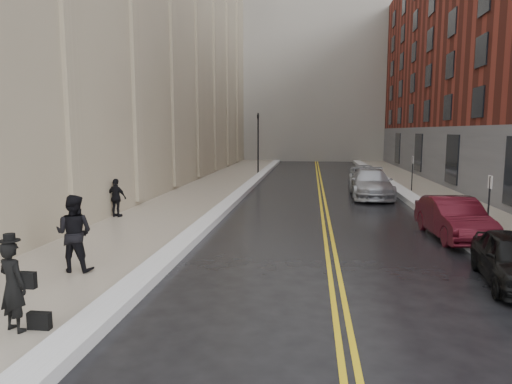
% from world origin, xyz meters
% --- Properties ---
extents(ground, '(160.00, 160.00, 0.00)m').
position_xyz_m(ground, '(0.00, 0.00, 0.00)').
color(ground, black).
rests_on(ground, ground).
extents(sidewalk_left, '(4.00, 64.00, 0.15)m').
position_xyz_m(sidewalk_left, '(-4.50, 16.00, 0.07)').
color(sidewalk_left, gray).
rests_on(sidewalk_left, ground).
extents(sidewalk_right, '(3.00, 64.00, 0.15)m').
position_xyz_m(sidewalk_right, '(9.00, 16.00, 0.07)').
color(sidewalk_right, gray).
rests_on(sidewalk_right, ground).
extents(lane_stripe_a, '(0.12, 64.00, 0.01)m').
position_xyz_m(lane_stripe_a, '(2.38, 16.00, 0.00)').
color(lane_stripe_a, gold).
rests_on(lane_stripe_a, ground).
extents(lane_stripe_b, '(0.12, 64.00, 0.01)m').
position_xyz_m(lane_stripe_b, '(2.62, 16.00, 0.00)').
color(lane_stripe_b, gold).
rests_on(lane_stripe_b, ground).
extents(snow_ridge_left, '(0.70, 60.80, 0.26)m').
position_xyz_m(snow_ridge_left, '(-2.20, 16.00, 0.13)').
color(snow_ridge_left, silver).
rests_on(snow_ridge_left, ground).
extents(snow_ridge_right, '(0.85, 60.80, 0.30)m').
position_xyz_m(snow_ridge_right, '(7.15, 16.00, 0.15)').
color(snow_ridge_right, silver).
rests_on(snow_ridge_right, ground).
extents(tower_far_right, '(22.00, 18.00, 44.00)m').
position_xyz_m(tower_far_right, '(14.00, 66.00, 22.00)').
color(tower_far_right, slate).
rests_on(tower_far_right, ground).
extents(traffic_signal, '(0.18, 0.15, 5.20)m').
position_xyz_m(traffic_signal, '(-2.60, 30.00, 3.08)').
color(traffic_signal, black).
rests_on(traffic_signal, ground).
extents(parking_sign_near, '(0.06, 0.35, 2.23)m').
position_xyz_m(parking_sign_near, '(7.90, 8.00, 1.36)').
color(parking_sign_near, black).
rests_on(parking_sign_near, ground).
extents(parking_sign_far, '(0.06, 0.35, 2.23)m').
position_xyz_m(parking_sign_far, '(7.90, 20.00, 1.36)').
color(parking_sign_far, black).
rests_on(parking_sign_far, ground).
extents(car_maroon, '(1.77, 4.41, 1.43)m').
position_xyz_m(car_maroon, '(6.80, 8.05, 0.71)').
color(car_maroon, '#430C15').
rests_on(car_maroon, ground).
extents(car_silver_near, '(2.31, 5.47, 1.58)m').
position_xyz_m(car_silver_near, '(5.20, 17.80, 0.79)').
color(car_silver_near, '#A3A4AB').
rests_on(car_silver_near, ground).
extents(car_silver_far, '(2.48, 4.76, 1.28)m').
position_xyz_m(car_silver_far, '(5.61, 24.83, 0.64)').
color(car_silver_far, '#989CA0').
rests_on(car_silver_far, ground).
extents(pedestrian_main, '(0.71, 0.59, 1.65)m').
position_xyz_m(pedestrian_main, '(-3.40, -0.98, 0.98)').
color(pedestrian_main, black).
rests_on(pedestrian_main, sidewalk_left).
extents(pedestrian_a, '(0.97, 0.76, 1.98)m').
position_xyz_m(pedestrian_a, '(-4.13, 2.50, 1.14)').
color(pedestrian_a, black).
rests_on(pedestrian_a, sidewalk_left).
extents(pedestrian_c, '(1.01, 0.61, 1.61)m').
position_xyz_m(pedestrian_c, '(-6.20, 9.74, 0.95)').
color(pedestrian_c, black).
rests_on(pedestrian_c, sidewalk_left).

